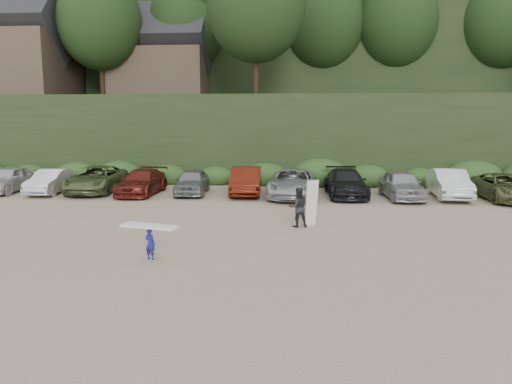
# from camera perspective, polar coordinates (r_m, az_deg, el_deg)

# --- Properties ---
(ground) EXTENTS (120.00, 120.00, 0.00)m
(ground) POSITION_cam_1_polar(r_m,az_deg,el_deg) (18.89, 4.82, -5.38)
(ground) COLOR tan
(ground) RESTS_ON ground
(hillside_backdrop) EXTENTS (90.00, 41.50, 28.00)m
(hillside_backdrop) POSITION_cam_1_polar(r_m,az_deg,el_deg) (54.64, 5.16, 15.74)
(hillside_backdrop) COLOR black
(hillside_backdrop) RESTS_ON ground
(parked_cars) EXTENTS (39.16, 6.40, 1.61)m
(parked_cars) POSITION_cam_1_polar(r_m,az_deg,el_deg) (28.62, 6.89, 1.02)
(parked_cars) COLOR #BCBCC1
(parked_cars) RESTS_ON ground
(child_surfer) EXTENTS (1.97, 1.00, 1.14)m
(child_surfer) POSITION_cam_1_polar(r_m,az_deg,el_deg) (16.42, -12.03, -4.94)
(child_surfer) COLOR navy
(child_surfer) RESTS_ON ground
(adult_surfer) EXTENTS (1.32, 0.82, 1.96)m
(adult_surfer) POSITION_cam_1_polar(r_m,az_deg,el_deg) (20.75, 4.97, -1.71)
(adult_surfer) COLOR black
(adult_surfer) RESTS_ON ground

